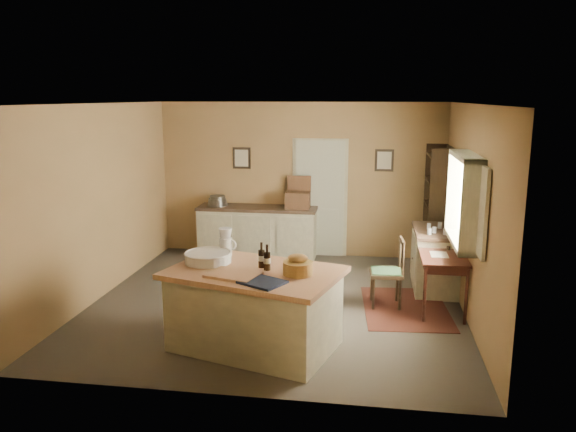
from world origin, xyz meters
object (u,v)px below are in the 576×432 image
Objects in this scene: right_cabinet at (435,259)px; writing_desk at (443,262)px; sideboard at (258,230)px; shelving_unit at (439,208)px; work_island at (254,306)px; desk_chair at (386,273)px.

writing_desk is at bearing -89.99° from right_cabinet.
sideboard is at bearing 143.41° from writing_desk.
sideboard is 2.18× the size of writing_desk.
work_island is at bearing -124.77° from shelving_unit.
right_cabinet is at bearing -98.02° from shelving_unit.
desk_chair is at bearing 174.98° from writing_desk.
sideboard is 2.26× the size of desk_chair.
writing_desk is 0.90m from right_cabinet.
work_island is at bearing -138.36° from desk_chair.
right_cabinet reaches higher than writing_desk.
writing_desk is 0.85× the size of right_cabinet.
writing_desk is at bearing 49.45° from work_island.
desk_chair reaches higher than writing_desk.
sideboard is at bearing 132.49° from desk_chair.
shelving_unit reaches higher than work_island.
right_cabinet is at bearing 62.59° from work_island.
sideboard is 1.86× the size of right_cabinet.
right_cabinet is at bearing 90.01° from writing_desk.
shelving_unit reaches higher than desk_chair.
desk_chair is (-0.72, 0.06, -0.21)m from writing_desk.
sideboard is 3.03m from desk_chair.
writing_desk is (2.22, 1.45, 0.19)m from work_island.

